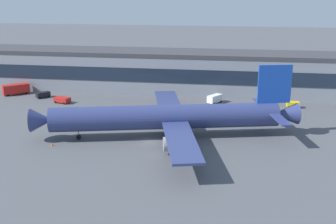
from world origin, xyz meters
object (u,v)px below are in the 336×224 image
(baggage_tug, at_px, (293,104))
(traffic_cone_0, at_px, (52,144))
(fuel_truck, at_px, (15,89))
(airliner, at_px, (169,117))
(pushback_tractor, at_px, (62,100))
(crew_van, at_px, (215,98))
(follow_me_car, at_px, (43,94))

(baggage_tug, xyz_separation_m, traffic_cone_0, (-57.53, -40.58, -0.74))
(fuel_truck, bearing_deg, airliner, -30.46)
(pushback_tractor, relative_size, crew_van, 0.97)
(follow_me_car, bearing_deg, crew_van, 2.06)
(pushback_tractor, relative_size, traffic_cone_0, 7.84)
(airliner, relative_size, crew_van, 11.29)
(baggage_tug, distance_m, fuel_truck, 88.88)
(baggage_tug, xyz_separation_m, crew_van, (-23.05, 1.91, 0.37))
(fuel_truck, bearing_deg, crew_van, -0.72)
(pushback_tractor, xyz_separation_m, traffic_cone_0, (12.01, -35.49, -0.71))
(airliner, relative_size, traffic_cone_0, 91.63)
(traffic_cone_0, bearing_deg, crew_van, 50.94)
(pushback_tractor, bearing_deg, baggage_tug, 4.19)
(airliner, height_order, follow_me_car, airliner)
(airliner, xyz_separation_m, crew_van, (9.27, 32.41, -3.46))
(baggage_tug, height_order, traffic_cone_0, baggage_tug)
(airliner, bearing_deg, traffic_cone_0, -158.20)
(fuel_truck, bearing_deg, pushback_tractor, -22.08)
(crew_van, bearing_deg, baggage_tug, -4.73)
(pushback_tractor, bearing_deg, crew_van, 8.56)
(follow_me_car, distance_m, pushback_tractor, 9.91)
(follow_me_car, height_order, traffic_cone_0, follow_me_car)
(pushback_tractor, xyz_separation_m, crew_van, (46.49, 7.00, 0.41))
(airliner, xyz_separation_m, pushback_tractor, (-37.22, 25.41, -3.87))
(crew_van, bearing_deg, airliner, -105.96)
(follow_me_car, relative_size, crew_van, 0.82)
(airliner, height_order, traffic_cone_0, airliner)
(baggage_tug, xyz_separation_m, fuel_truck, (-88.84, 2.73, 0.80))
(follow_me_car, bearing_deg, pushback_tractor, -30.44)
(pushback_tractor, bearing_deg, traffic_cone_0, -71.30)
(follow_me_car, xyz_separation_m, fuel_truck, (-10.75, 2.81, 0.79))
(follow_me_car, height_order, fuel_truck, fuel_truck)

